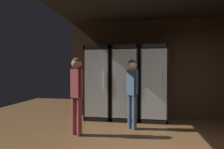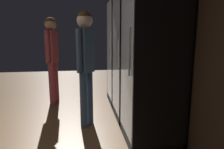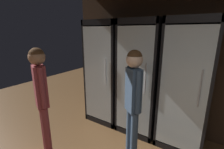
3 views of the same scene
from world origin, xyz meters
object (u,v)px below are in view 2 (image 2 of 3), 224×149
(cooler_center, at_px, (156,61))
(shopper_far, at_px, (52,50))
(cooler_far_left, at_px, (128,52))
(cooler_left, at_px, (138,55))
(shopper_near, at_px, (86,55))

(cooler_center, xyz_separation_m, shopper_far, (-1.65, -1.41, 0.04))
(cooler_center, distance_m, shopper_far, 2.17)
(cooler_center, relative_size, shopper_far, 1.25)
(cooler_center, bearing_deg, cooler_far_left, 179.94)
(cooler_left, height_order, shopper_near, cooler_left)
(cooler_far_left, xyz_separation_m, cooler_left, (0.75, -0.00, 0.00))
(cooler_far_left, height_order, shopper_far, cooler_far_left)
(cooler_left, bearing_deg, shopper_far, -122.46)
(cooler_left, height_order, cooler_center, same)
(shopper_far, bearing_deg, cooler_far_left, 83.98)
(shopper_near, bearing_deg, cooler_center, 57.03)
(shopper_near, distance_m, shopper_far, 1.28)
(cooler_center, height_order, shopper_far, cooler_center)
(cooler_left, relative_size, shopper_near, 1.26)
(cooler_far_left, distance_m, cooler_center, 1.50)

